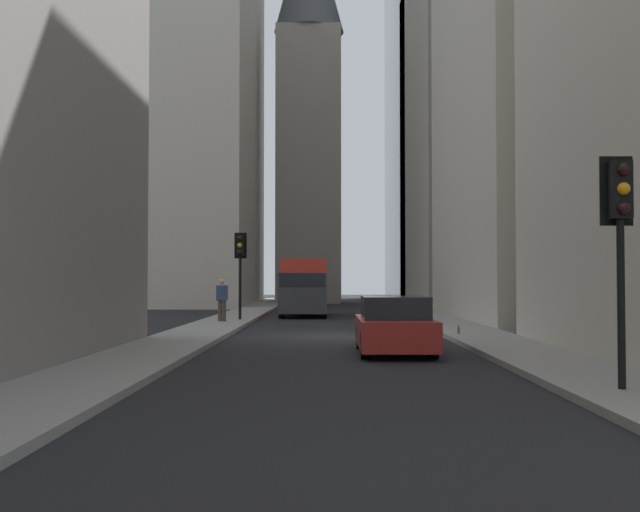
% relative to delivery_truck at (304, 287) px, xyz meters
% --- Properties ---
extents(ground_plane, '(135.00, 135.00, 0.00)m').
position_rel_delivery_truck_xyz_m(ground_plane, '(-13.64, -1.40, -1.46)').
color(ground_plane, black).
extents(sidewalk_right, '(90.00, 2.20, 0.14)m').
position_rel_delivery_truck_xyz_m(sidewalk_right, '(-13.64, 3.10, -1.39)').
color(sidewalk_right, gray).
rests_on(sidewalk_right, ground_plane).
extents(sidewalk_left, '(90.00, 2.20, 0.14)m').
position_rel_delivery_truck_xyz_m(sidewalk_left, '(-13.64, -5.90, -1.39)').
color(sidewalk_left, gray).
rests_on(sidewalk_left, ground_plane).
extents(building_left_midfar, '(16.56, 10.50, 23.97)m').
position_rel_delivery_truck_xyz_m(building_left_midfar, '(-3.81, -11.99, 10.54)').
color(building_left_midfar, beige).
rests_on(building_left_midfar, ground_plane).
extents(building_left_far, '(17.44, 10.00, 23.98)m').
position_rel_delivery_truck_xyz_m(building_left_far, '(14.61, -12.00, 10.53)').
color(building_left_far, '#A8A091').
rests_on(building_left_far, ground_plane).
extents(building_right_far, '(18.75, 10.00, 29.07)m').
position_rel_delivery_truck_xyz_m(building_right_far, '(17.66, 9.20, 13.08)').
color(building_right_far, beige).
rests_on(building_right_far, ground_plane).
extents(church_spire, '(5.45, 5.45, 31.37)m').
position_rel_delivery_truck_xyz_m(church_spire, '(21.86, 0.26, 14.90)').
color(church_spire, gray).
rests_on(church_spire, ground_plane).
extents(delivery_truck, '(6.46, 2.25, 2.84)m').
position_rel_delivery_truck_xyz_m(delivery_truck, '(0.00, 0.00, 0.00)').
color(delivery_truck, red).
rests_on(delivery_truck, ground_plane).
extents(sedan_red, '(4.30, 1.78, 1.42)m').
position_rel_delivery_truck_xyz_m(sedan_red, '(-19.64, -2.80, -0.80)').
color(sedan_red, maroon).
rests_on(sedan_red, ground_plane).
extents(traffic_light_foreground, '(0.43, 0.52, 3.64)m').
position_rel_delivery_truck_xyz_m(traffic_light_foreground, '(-26.87, -5.70, 1.35)').
color(traffic_light_foreground, black).
rests_on(traffic_light_foreground, sidewalk_left).
extents(traffic_light_midblock, '(0.43, 0.52, 3.69)m').
position_rel_delivery_truck_xyz_m(traffic_light_midblock, '(-5.93, 2.55, 1.38)').
color(traffic_light_midblock, black).
rests_on(traffic_light_midblock, sidewalk_right).
extents(pedestrian, '(0.26, 0.44, 1.71)m').
position_rel_delivery_truck_xyz_m(pedestrian, '(-7.40, 3.12, -0.39)').
color(pedestrian, '#473D33').
rests_on(pedestrian, sidewalk_right).
extents(discarded_bottle, '(0.07, 0.07, 0.27)m').
position_rel_delivery_truck_xyz_m(discarded_bottle, '(-14.58, -5.24, -1.21)').
color(discarded_bottle, '#236033').
rests_on(discarded_bottle, sidewalk_left).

